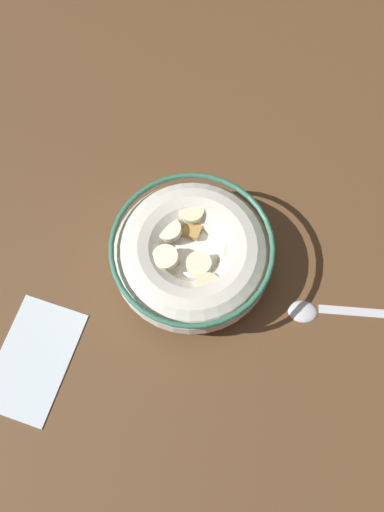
# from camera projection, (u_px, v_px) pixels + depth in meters

# --- Properties ---
(ground_plane) EXTENTS (1.06, 1.06, 0.02)m
(ground_plane) POSITION_uv_depth(u_px,v_px,m) (192.00, 268.00, 0.63)
(ground_plane) COLOR brown
(cereal_bowl) EXTENTS (0.18, 0.18, 0.06)m
(cereal_bowl) POSITION_uv_depth(u_px,v_px,m) (192.00, 255.00, 0.59)
(cereal_bowl) COLOR silver
(cereal_bowl) RESTS_ON ground_plane
(spoon) EXTENTS (0.07, 0.16, 0.01)m
(spoon) POSITION_uv_depth(u_px,v_px,m) (332.00, 309.00, 0.60)
(spoon) COLOR silver
(spoon) RESTS_ON ground_plane
(folded_napkin) EXTENTS (0.14, 0.09, 0.00)m
(folded_napkin) POSITION_uv_depth(u_px,v_px,m) (33.00, 359.00, 0.58)
(folded_napkin) COLOR silver
(folded_napkin) RESTS_ON ground_plane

